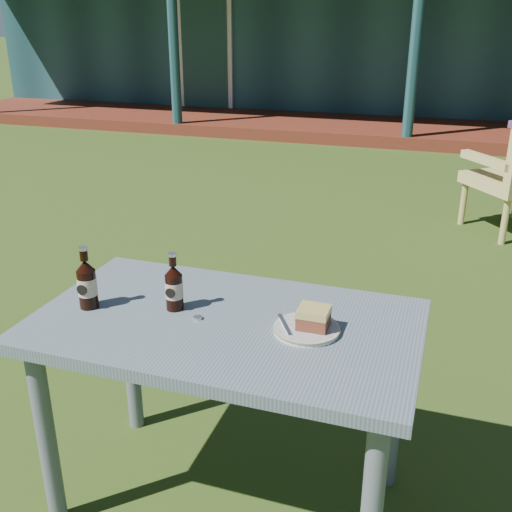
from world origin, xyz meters
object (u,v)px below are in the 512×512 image
(plate, at_px, (306,329))
(cola_bottle_far, at_px, (87,284))
(cafe_table, at_px, (226,348))
(cola_bottle_near, at_px, (174,287))
(cake_slice, at_px, (314,317))

(plate, xyz_separation_m, cola_bottle_far, (-0.71, -0.07, 0.08))
(cola_bottle_far, bearing_deg, cafe_table, 7.38)
(cola_bottle_near, bearing_deg, cola_bottle_far, -164.08)
(cake_slice, relative_size, cola_bottle_near, 0.48)
(plate, height_order, cola_bottle_near, cola_bottle_near)
(cola_bottle_near, relative_size, cola_bottle_far, 0.92)
(cola_bottle_near, xyz_separation_m, cola_bottle_far, (-0.27, -0.08, 0.01))
(cafe_table, bearing_deg, plate, 1.98)
(cake_slice, height_order, cola_bottle_near, cola_bottle_near)
(plate, height_order, cola_bottle_far, cola_bottle_far)
(cola_bottle_near, distance_m, cola_bottle_far, 0.28)
(cake_slice, relative_size, cola_bottle_far, 0.44)
(cake_slice, bearing_deg, cola_bottle_near, 179.98)
(cafe_table, bearing_deg, cola_bottle_far, -172.62)
(plate, xyz_separation_m, cola_bottle_near, (-0.44, 0.01, 0.07))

